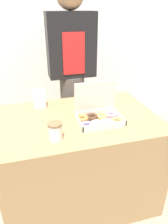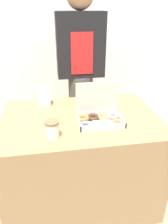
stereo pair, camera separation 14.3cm
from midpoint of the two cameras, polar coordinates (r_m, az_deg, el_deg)
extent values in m
plane|color=gray|center=(2.01, -3.31, -20.61)|extent=(14.00, 14.00, 0.00)
cube|color=silver|center=(2.59, -10.59, 22.12)|extent=(10.00, 0.05, 2.60)
cube|color=#99754C|center=(1.76, -3.63, -12.29)|extent=(1.12, 0.76, 0.74)
cube|color=silver|center=(1.49, 1.29, -2.64)|extent=(0.30, 0.22, 0.01)
cube|color=silver|center=(1.45, -4.23, -2.65)|extent=(0.01, 0.22, 0.04)
cube|color=silver|center=(1.53, 6.55, -1.19)|extent=(0.01, 0.22, 0.04)
cube|color=silver|center=(1.39, 2.58, -3.90)|extent=(0.30, 0.01, 0.04)
cube|color=silver|center=(1.57, 0.17, -0.15)|extent=(0.30, 0.01, 0.04)
cube|color=silver|center=(1.51, 0.27, 4.06)|extent=(0.30, 0.03, 0.22)
torus|color=slate|center=(1.42, -2.23, -3.56)|extent=(0.11, 0.11, 0.03)
torus|color=#A87038|center=(1.50, -3.16, -1.70)|extent=(0.12, 0.12, 0.03)
torus|color=silver|center=(1.43, 0.54, -3.18)|extent=(0.12, 0.12, 0.03)
torus|color=#422819|center=(1.52, -0.55, -1.35)|extent=(0.12, 0.12, 0.03)
torus|color=white|center=(1.45, 3.24, -2.80)|extent=(0.12, 0.12, 0.03)
torus|color=tan|center=(1.54, 2.01, -1.02)|extent=(0.12, 0.12, 0.03)
torus|color=#B27F4C|center=(1.47, 5.85, -2.42)|extent=(0.10, 0.10, 0.03)
torus|color=pink|center=(1.56, 4.50, -0.69)|extent=(0.12, 0.12, 0.03)
cylinder|color=silver|center=(1.31, -10.67, -5.32)|extent=(0.08, 0.08, 0.10)
cylinder|color=brown|center=(1.28, -10.87, -3.18)|extent=(0.09, 0.09, 0.01)
cube|color=silver|center=(1.73, -14.00, 3.41)|extent=(0.09, 0.06, 0.15)
cylinder|color=#4C4742|center=(2.27, -4.72, -1.08)|extent=(0.24, 0.24, 0.86)
cube|color=black|center=(2.04, -5.47, 16.93)|extent=(0.43, 0.19, 0.56)
cube|color=red|center=(1.96, -4.82, 14.86)|extent=(0.19, 0.01, 0.36)
camera|label=1|loc=(0.07, -92.86, -1.41)|focal=35.00mm
camera|label=2|loc=(0.07, 87.14, 1.41)|focal=35.00mm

